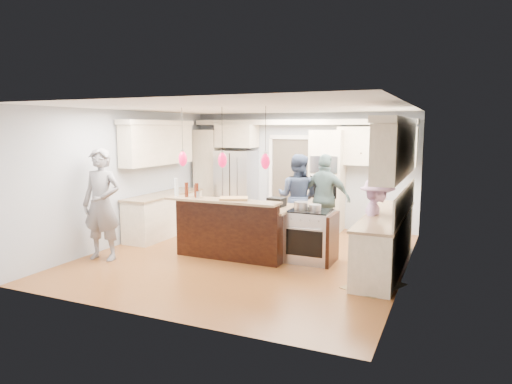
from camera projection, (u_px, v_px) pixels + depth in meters
ground_plane at (248, 256)px, 8.43m from camera, size 6.00×6.00×0.00m
room_shell at (248, 158)px, 8.17m from camera, size 5.54×6.04×2.72m
refrigerator at (236, 187)px, 11.31m from camera, size 0.90×0.70×1.80m
oven_column at (327, 181)px, 10.38m from camera, size 0.72×0.69×2.30m
back_upper_cabinets at (268, 156)px, 10.99m from camera, size 5.30×0.61×2.54m
right_counter_run at (389, 206)px, 7.57m from camera, size 0.64×3.10×2.51m
left_cabinets at (162, 187)px, 9.98m from camera, size 0.64×2.30×2.51m
kitchen_island at (238, 228)px, 8.52m from camera, size 2.10×1.46×1.12m
island_range at (312, 236)px, 8.03m from camera, size 0.82×0.71×0.92m
pendant_lights at (222, 160)px, 7.81m from camera, size 1.75×0.15×1.03m
person_bar_end at (102, 204)px, 8.09m from camera, size 0.79×0.57×2.00m
person_far_left at (297, 197)px, 9.59m from camera, size 0.88×0.69×1.81m
person_far_right at (325, 198)px, 9.35m from camera, size 1.12×0.57×1.83m
person_range_side at (376, 222)px, 7.68m from camera, size 0.67×1.05×1.54m
floor_rug at (374, 286)px, 6.80m from camera, size 0.91×1.05×0.01m
water_bottle at (176, 187)px, 8.25m from camera, size 0.09×0.09×0.33m
beer_bottle_a at (186, 190)px, 8.16m from camera, size 0.07×0.07×0.26m
beer_bottle_b at (197, 190)px, 8.06m from camera, size 0.07×0.07×0.26m
beer_bottle_c at (196, 191)px, 8.19m from camera, size 0.07×0.07×0.22m
drink_can at (198, 195)px, 8.01m from camera, size 0.07×0.07×0.12m
cutting_board at (234, 198)px, 7.87m from camera, size 0.58×0.51×0.04m
pot_large at (301, 206)px, 8.04m from camera, size 0.24×0.24×0.14m
pot_small at (315, 207)px, 7.95m from camera, size 0.21×0.21×0.10m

